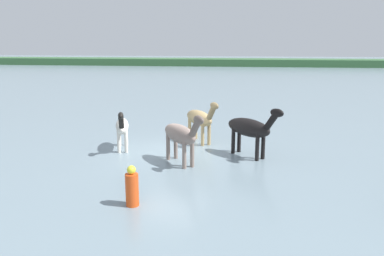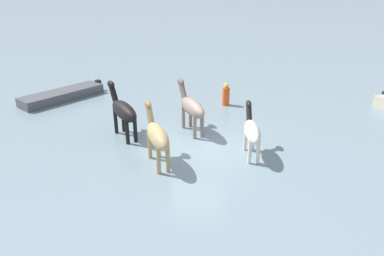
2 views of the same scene
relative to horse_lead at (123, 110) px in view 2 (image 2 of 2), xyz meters
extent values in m
plane|color=gray|center=(-2.99, 0.07, -1.13)|extent=(189.46, 189.46, 0.00)
ellipsoid|color=black|center=(-0.07, 0.07, 0.01)|extent=(1.92, 1.85, 0.69)
cylinder|color=black|center=(0.50, -0.23, -0.56)|extent=(0.15, 0.15, 1.14)
cylinder|color=black|center=(0.27, -0.48, -0.56)|extent=(0.15, 0.15, 1.14)
cylinder|color=black|center=(-0.41, 0.61, -0.56)|extent=(0.15, 0.15, 1.14)
cylinder|color=black|center=(-0.64, 0.36, -0.56)|extent=(0.15, 0.15, 1.14)
cylinder|color=black|center=(0.73, -0.68, 0.46)|extent=(0.62, 0.61, 0.76)
ellipsoid|color=black|center=(0.89, -0.83, 0.77)|extent=(0.58, 0.56, 0.30)
ellipsoid|color=tan|center=(-2.16, 1.89, -0.04)|extent=(1.61, 1.94, 0.66)
cylinder|color=tan|center=(-1.69, 1.50, -0.59)|extent=(0.15, 0.15, 1.09)
cylinder|color=tan|center=(-1.95, 1.32, -0.59)|extent=(0.15, 0.15, 1.09)
cylinder|color=tan|center=(-2.37, 2.47, -0.59)|extent=(0.15, 0.15, 1.09)
cylinder|color=tan|center=(-2.64, 2.28, -0.59)|extent=(0.15, 0.15, 1.09)
cylinder|color=olive|center=(-1.56, 1.04, 0.39)|extent=(0.54, 0.62, 0.73)
ellipsoid|color=olive|center=(-1.44, 0.87, 0.69)|extent=(0.50, 0.57, 0.29)
ellipsoid|color=silver|center=(-5.17, 0.41, -0.15)|extent=(0.99, 1.84, 0.60)
cylinder|color=silver|center=(-4.89, -0.06, -0.64)|extent=(0.13, 0.13, 0.98)
cylinder|color=silver|center=(-5.16, -0.14, -0.64)|extent=(0.13, 0.13, 0.98)
cylinder|color=silver|center=(-5.18, 0.96, -0.64)|extent=(0.13, 0.13, 0.98)
cylinder|color=silver|center=(-5.46, 0.88, -0.64)|extent=(0.13, 0.13, 0.98)
cylinder|color=black|center=(-4.91, -0.49, 0.23)|extent=(0.35, 0.58, 0.65)
ellipsoid|color=black|center=(-4.86, -0.67, 0.50)|extent=(0.33, 0.52, 0.26)
ellipsoid|color=gray|center=(-2.54, -1.14, -0.02)|extent=(1.71, 1.93, 0.67)
cylinder|color=gray|center=(-2.04, -1.50, -0.58)|extent=(0.15, 0.15, 1.11)
cylinder|color=gray|center=(-2.29, -1.71, -0.58)|extent=(0.15, 0.15, 1.11)
cylinder|color=gray|center=(-2.79, -0.56, -0.58)|extent=(0.15, 0.15, 1.11)
cylinder|color=gray|center=(-3.04, -0.77, -0.58)|extent=(0.15, 0.15, 1.11)
cylinder|color=#63544C|center=(-1.88, -1.97, 0.41)|extent=(0.56, 0.62, 0.74)
ellipsoid|color=#63544C|center=(-1.75, -2.13, 0.72)|extent=(0.52, 0.57, 0.30)
cube|color=#4C4C51|center=(5.21, -3.48, -0.96)|extent=(3.00, 4.47, 0.63)
cube|color=black|center=(4.22, -5.54, -0.89)|extent=(0.36, 0.34, 0.68)
cylinder|color=#E54C19|center=(-3.25, -4.93, -0.68)|extent=(0.36, 0.36, 0.90)
sphere|color=yellow|center=(-3.25, -4.93, -0.11)|extent=(0.24, 0.24, 0.24)
camera|label=1|loc=(-0.42, -14.33, 3.27)|focal=35.73mm
camera|label=2|loc=(-6.26, 12.41, 5.02)|focal=34.20mm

